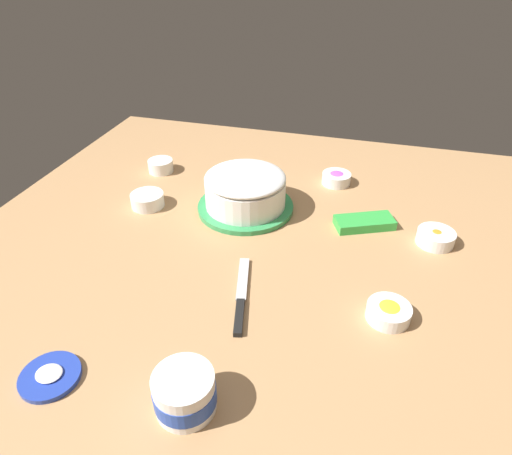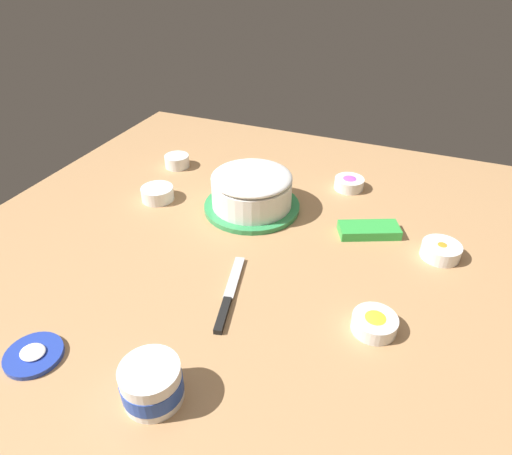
# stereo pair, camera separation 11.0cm
# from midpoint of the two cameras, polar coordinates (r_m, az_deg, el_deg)

# --- Properties ---
(ground_plane) EXTENTS (1.54, 1.54, 0.00)m
(ground_plane) POSITION_cam_midpoint_polar(r_m,az_deg,el_deg) (1.06, 3.32, -4.06)
(ground_plane) COLOR tan
(frosted_cake) EXTENTS (0.27, 0.27, 0.12)m
(frosted_cake) POSITION_cam_midpoint_polar(r_m,az_deg,el_deg) (1.22, 2.06, 4.58)
(frosted_cake) COLOR #339351
(frosted_cake) RESTS_ON ground_plane
(frosting_tub) EXTENTS (0.10, 0.10, 0.07)m
(frosting_tub) POSITION_cam_midpoint_polar(r_m,az_deg,el_deg) (0.78, -9.10, -19.25)
(frosting_tub) COLOR white
(frosting_tub) RESTS_ON ground_plane
(frosting_tub_lid) EXTENTS (0.11, 0.11, 0.02)m
(frosting_tub_lid) POSITION_cam_midpoint_polar(r_m,az_deg,el_deg) (0.92, -23.51, -14.89)
(frosting_tub_lid) COLOR #233DAD
(frosting_tub_lid) RESTS_ON ground_plane
(spreading_knife) EXTENTS (0.07, 0.23, 0.01)m
(spreading_knife) POSITION_cam_midpoint_polar(r_m,az_deg,el_deg) (0.95, -0.27, -9.24)
(spreading_knife) COLOR silver
(spreading_knife) RESTS_ON ground_plane
(sprinkle_bowl_yellow) EXTENTS (0.09, 0.09, 0.03)m
(sprinkle_bowl_yellow) POSITION_cam_midpoint_polar(r_m,az_deg,el_deg) (0.93, 18.35, -11.67)
(sprinkle_bowl_yellow) COLOR white
(sprinkle_bowl_yellow) RESTS_ON ground_plane
(sprinkle_bowl_pink) EXTENTS (0.08, 0.08, 0.04)m
(sprinkle_bowl_pink) POSITION_cam_midpoint_polar(r_m,az_deg,el_deg) (1.48, -7.99, 8.44)
(sprinkle_bowl_pink) COLOR white
(sprinkle_bowl_pink) RESTS_ON ground_plane
(sprinkle_bowl_rainbow) EXTENTS (0.09, 0.09, 0.04)m
(sprinkle_bowl_rainbow) POSITION_cam_midpoint_polar(r_m,az_deg,el_deg) (1.38, 14.14, 5.51)
(sprinkle_bowl_rainbow) COLOR white
(sprinkle_bowl_rainbow) RESTS_ON ground_plane
(sprinkle_bowl_green) EXTENTS (0.09, 0.09, 0.04)m
(sprinkle_bowl_green) POSITION_cam_midpoint_polar(r_m,az_deg,el_deg) (1.30, -10.17, 4.30)
(sprinkle_bowl_green) COLOR white
(sprinkle_bowl_green) RESTS_ON ground_plane
(sprinkle_bowl_orange) EXTENTS (0.09, 0.09, 0.03)m
(sprinkle_bowl_orange) POSITION_cam_midpoint_polar(r_m,az_deg,el_deg) (1.17, 25.19, -2.73)
(sprinkle_bowl_orange) COLOR white
(sprinkle_bowl_orange) RESTS_ON ground_plane
(candy_box_lower) EXTENTS (0.17, 0.12, 0.02)m
(candy_box_lower) POSITION_cam_midpoint_polar(r_m,az_deg,el_deg) (1.18, 16.90, -0.41)
(candy_box_lower) COLOR green
(candy_box_lower) RESTS_ON ground_plane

